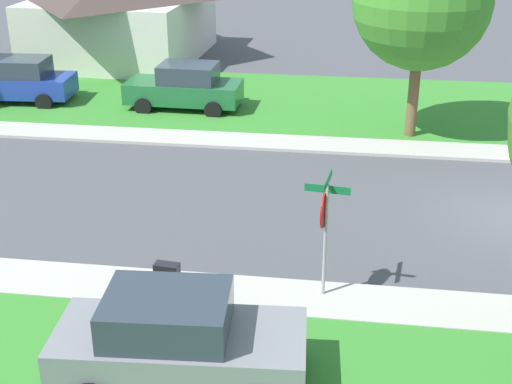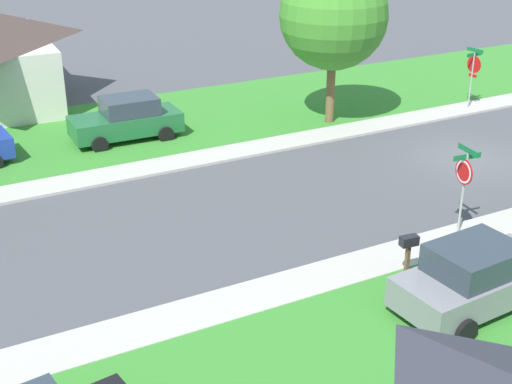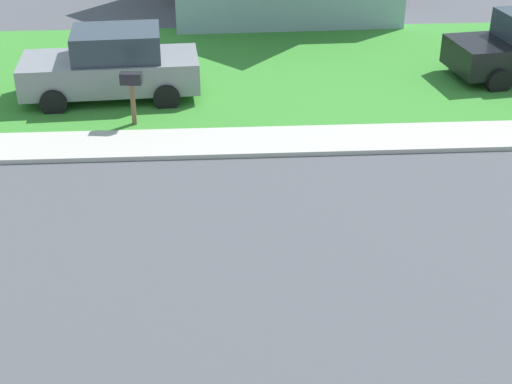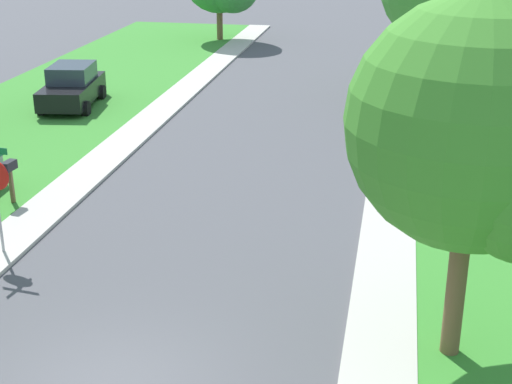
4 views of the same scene
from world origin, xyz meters
name	(u,v)px [view 1 (image 1 of 4)]	position (x,y,z in m)	size (l,w,h in m)	color
sidewalk_east	(124,135)	(4.70, 12.00, 0.05)	(1.40, 56.00, 0.10)	#B7B2A8
lawn_east	(160,97)	(9.40, 12.00, 0.04)	(8.00, 56.00, 0.08)	#38842D
stop_sign_far_corner	(325,217)	(-4.48, 4.75, 1.89)	(0.92, 0.92, 2.77)	#9E9EA3
car_green_behind_trees	(185,87)	(8.02, 10.61, 0.87)	(2.12, 4.34, 1.76)	#1E6033
car_grey_across_road	(177,341)	(-7.59, 7.07, 0.87)	(2.25, 4.41, 1.76)	gray
car_blue_far_down_street	(18,81)	(8.00, 17.25, 0.87)	(2.26, 4.41, 1.76)	#1E389E
tree_sidewalk_mid	(427,4)	(6.25, 2.16, 4.42)	(4.75, 4.41, 6.78)	brown
house_right_setback	(121,8)	(15.84, 15.51, 2.38)	(9.36, 8.22, 4.60)	silver
mailbox	(167,277)	(-5.78, 7.70, 1.01)	(0.29, 0.50, 1.31)	brown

